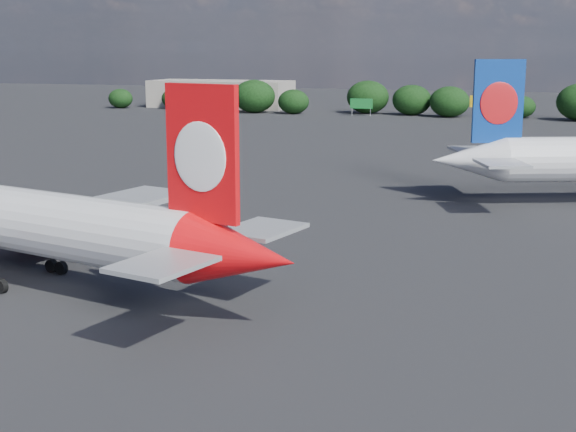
% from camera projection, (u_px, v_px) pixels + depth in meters
% --- Properties ---
extents(ground, '(500.00, 500.00, 0.00)m').
position_uv_depth(ground, '(287.00, 195.00, 98.90)').
color(ground, black).
rests_on(ground, ground).
extents(qantas_airliner, '(47.58, 45.50, 15.63)m').
position_uv_depth(qantas_airliner, '(16.00, 221.00, 61.50)').
color(qantas_airliner, silver).
rests_on(qantas_airliner, ground).
extents(terminal_building, '(42.00, 16.00, 8.00)m').
position_uv_depth(terminal_building, '(221.00, 94.00, 240.68)').
color(terminal_building, gray).
rests_on(terminal_building, ground).
extents(highway_sign, '(6.00, 0.30, 4.50)m').
position_uv_depth(highway_sign, '(361.00, 104.00, 211.52)').
color(highway_sign, '#156D29').
rests_on(highway_sign, ground).
extents(billboard_yellow, '(5.00, 0.30, 5.50)m').
position_uv_depth(billboard_yellow, '(480.00, 102.00, 207.69)').
color(billboard_yellow, gold).
rests_on(billboard_yellow, ground).
extents(horizon_treeline, '(209.02, 17.17, 9.27)m').
position_uv_depth(horizon_treeline, '(510.00, 102.00, 203.04)').
color(horizon_treeline, black).
rests_on(horizon_treeline, ground).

